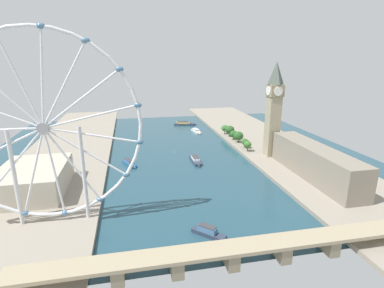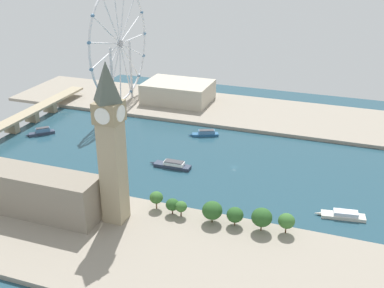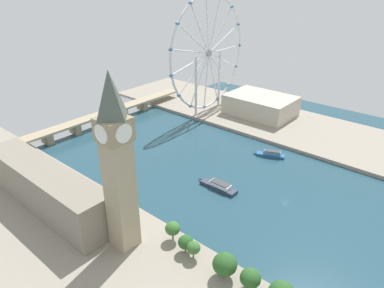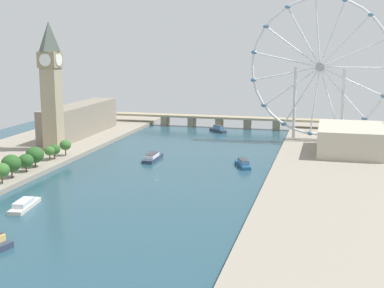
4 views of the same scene
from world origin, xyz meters
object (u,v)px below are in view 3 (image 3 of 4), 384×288
Objects in this scene: tour_boat_2 at (271,154)px; tour_boat_3 at (121,128)px; ferris_wheel at (209,54)px; riverside_hall at (260,105)px; river_bridge at (100,117)px; parliament_block at (46,188)px; clock_tower at (118,164)px; tour_boat_0 at (218,186)px.

tour_boat_3 is at bearing -4.69° from tour_boat_2.
ferris_wheel reaches higher than riverside_hall.
ferris_wheel is at bearing -47.67° from tour_boat_2.
river_bridge is at bearing -36.23° from tour_boat_3.
parliament_block is 225.29m from riverside_hall.
tour_boat_2 is at bearing -114.36° from ferris_wheel.
parliament_block is 206.80m from ferris_wheel.
ferris_wheel is at bearing 26.30° from clock_tower.
parliament_block is at bearing -171.09° from ferris_wheel.
ferris_wheel is (199.32, 31.23, 45.38)m from parliament_block.
riverside_hall is at bearing -169.66° from tour_boat_3.
ferris_wheel is at bearing -49.30° from tour_boat_0.
riverside_hall is at bearing -76.93° from tour_boat_2.
parliament_block is 4.30× the size of tour_boat_2.
parliament_block is 126.34m from tour_boat_3.
tour_boat_0 is 1.26× the size of tour_boat_2.
clock_tower is at bearing 87.20° from tour_boat_0.
river_bridge is 10.34× the size of tour_boat_3.
clock_tower is 3.71× the size of tour_boat_2.
riverside_hall reaches higher than tour_boat_2.
tour_boat_0 is (79.01, -3.22, -49.93)m from clock_tower.
parliament_block is 111.02m from tour_boat_0.
tour_boat_0 is (88.15, -65.97, -14.25)m from parliament_block.
tour_boat_0 is (-111.17, -97.20, -59.63)m from ferris_wheel.
river_bridge is at bearing 148.07° from ferris_wheel.
ferris_wheel is 159.26m from tour_boat_0.
tour_boat_3 is at bearing 145.16° from riverside_hall.
clock_tower is 1.44× the size of riverside_hall.
tour_boat_3 reaches higher than tour_boat_2.
ferris_wheel is 124.05m from river_bridge.
river_bridge reaches higher than tour_boat_2.
river_bridge is (-94.84, 59.10, -53.86)m from ferris_wheel.
tour_boat_2 is (-45.88, -101.31, -59.56)m from ferris_wheel.
clock_tower is 72.76m from parliament_block.
tour_boat_3 is (-90.71, 31.77, -59.30)m from ferris_wheel.
parliament_block is (-9.15, 62.75, -35.68)m from clock_tower.
tour_boat_3 is at bearing 30.12° from parliament_block.
tour_boat_0 is at bearing -138.83° from ferris_wheel.
tour_boat_3 is at bearing 51.66° from clock_tower.
tour_boat_2 is at bearing -2.91° from clock_tower.
parliament_block reaches higher than river_bridge.
riverside_hall reaches higher than river_bridge.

